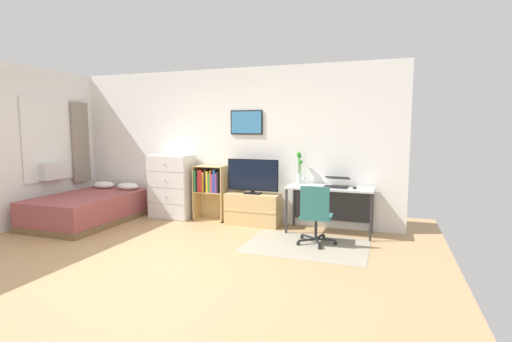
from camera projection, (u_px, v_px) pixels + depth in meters
name	position (u px, v px, depth m)	size (l,w,h in m)	color
ground_plane	(148.00, 263.00, 4.64)	(7.20, 7.20, 0.00)	tan
wall_back_with_posters	(227.00, 145.00, 6.76)	(6.12, 0.09, 2.70)	white
area_rug	(306.00, 246.00, 5.30)	(1.70, 1.20, 0.01)	#9E937F
bed	(89.00, 208.00, 6.64)	(1.32, 1.99, 0.62)	brown
dresser	(172.00, 186.00, 6.92)	(0.79, 0.46, 1.17)	silver
bookshelf	(209.00, 187.00, 6.72)	(0.57, 0.30, 0.99)	tan
tv_stand	(253.00, 209.00, 6.44)	(0.93, 0.41, 0.54)	tan
television	(253.00, 176.00, 6.36)	(0.90, 0.16, 0.59)	black
desk	(331.00, 195.00, 5.97)	(1.34, 0.56, 0.74)	silver
office_chair	(315.00, 214.00, 5.28)	(0.57, 0.58, 0.86)	#232326
laptop	(337.00, 183.00, 5.89)	(0.39, 0.42, 0.16)	black
computer_mouse	(355.00, 188.00, 5.70)	(0.06, 0.10, 0.03)	#262628
bamboo_vase	(299.00, 169.00, 6.21)	(0.10, 0.11, 0.53)	silver
wine_glass	(303.00, 178.00, 5.95)	(0.07, 0.07, 0.18)	silver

